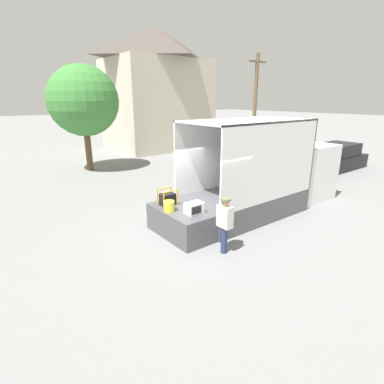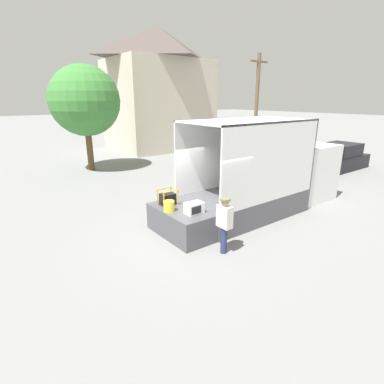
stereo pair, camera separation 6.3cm
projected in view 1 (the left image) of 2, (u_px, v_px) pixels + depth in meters
The scene contains 11 objects.
ground_plane at pixel (195, 230), 9.90m from camera, with size 160.00×160.00×0.00m, color gray.
box_truck at pixel (275, 181), 11.93m from camera, with size 6.89×2.37×3.46m.
tailgate_deck at pixel (181, 222), 9.43m from camera, with size 1.18×2.25×0.87m, color #4C4C51.
microwave at pixel (194, 208), 8.91m from camera, with size 0.54×0.37×0.34m.
portable_generator at pixel (168, 199), 9.63m from camera, with size 0.56×0.43×0.52m.
orange_bucket at pixel (169, 206), 9.07m from camera, with size 0.33×0.33×0.33m.
worker_person at pixel (225, 220), 8.15m from camera, with size 0.29×0.44×1.61m.
pickup_truck_black at pixel (332, 160), 18.00m from camera, with size 5.33×1.90×1.56m.
house_backdrop at pixel (157, 89), 24.86m from camera, with size 8.06×6.48×9.63m.
utility_pole at pixel (255, 103), 23.13m from camera, with size 1.80×0.28×7.36m.
street_tree at pixel (83, 101), 16.91m from camera, with size 3.95×3.95×6.00m.
Camera 1 is at (-5.58, -7.15, 4.16)m, focal length 28.00 mm.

